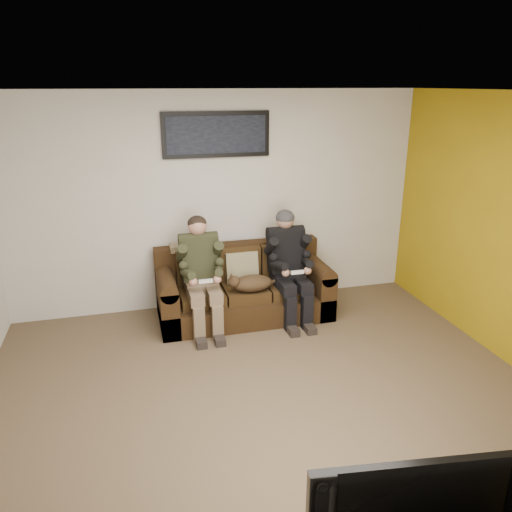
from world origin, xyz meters
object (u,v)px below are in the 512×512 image
object	(u,v)px
person_left	(201,268)
person_right	(289,260)
sofa	(243,290)
cat	(251,283)
framed_poster	(216,135)
television	(412,499)

from	to	relation	value
person_left	person_right	bearing A→B (deg)	0.02
sofa	person_left	bearing A→B (deg)	-162.04
person_right	sofa	bearing A→B (deg)	162.07
person_right	cat	world-z (taller)	person_right
sofa	framed_poster	bearing A→B (deg)	116.90
framed_poster	television	xyz separation A→B (m)	(0.13, -4.17, -1.30)
sofa	person_left	distance (m)	0.67
sofa	framed_poster	world-z (taller)	framed_poster
cat	framed_poster	world-z (taller)	framed_poster
person_right	person_left	bearing A→B (deg)	-179.98
person_left	television	size ratio (longest dim) A/B	1.17
framed_poster	television	distance (m)	4.37
person_right	framed_poster	size ratio (longest dim) A/B	1.01
framed_poster	cat	bearing A→B (deg)	-70.97
person_left	person_right	distance (m)	1.03
person_right	television	bearing A→B (deg)	-99.24
sofa	cat	distance (m)	0.33
sofa	person_right	world-z (taller)	person_right
person_right	television	world-z (taller)	person_right
person_left	television	world-z (taller)	person_left
cat	television	size ratio (longest dim) A/B	0.61
person_left	framed_poster	size ratio (longest dim) A/B	1.01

